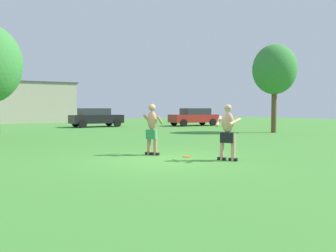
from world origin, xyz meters
TOP-DOWN VIEW (x-y plane):
  - ground_plane at (0.00, 0.00)m, footprint 80.00×80.00m
  - player_with_cap at (1.68, -1.05)m, footprint 0.81×0.78m
  - player_in_green at (0.24, 1.16)m, footprint 0.74×0.79m
  - frisbee at (1.03, 0.20)m, footprint 0.27×0.27m
  - car_red_near_post at (12.09, 16.98)m, footprint 4.37×2.16m
  - car_black_mid_lot at (3.70, 19.21)m, footprint 4.42×2.28m
  - outbuilding_behind_lot at (0.03, 31.79)m, footprint 9.59×4.46m
  - tree_left_field at (11.88, 7.10)m, footprint 2.81×2.81m

SIDE VIEW (x-z plane):
  - ground_plane at x=0.00m, z-range 0.00..0.00m
  - frisbee at x=1.03m, z-range 0.00..0.03m
  - car_red_near_post at x=12.09m, z-range 0.03..1.61m
  - car_black_mid_lot at x=3.70m, z-range 0.03..1.61m
  - player_in_green at x=0.24m, z-range 0.05..1.77m
  - player_with_cap at x=1.68m, z-range 0.09..1.80m
  - outbuilding_behind_lot at x=0.03m, z-range 0.01..4.48m
  - tree_left_field at x=11.88m, z-range 1.21..6.90m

